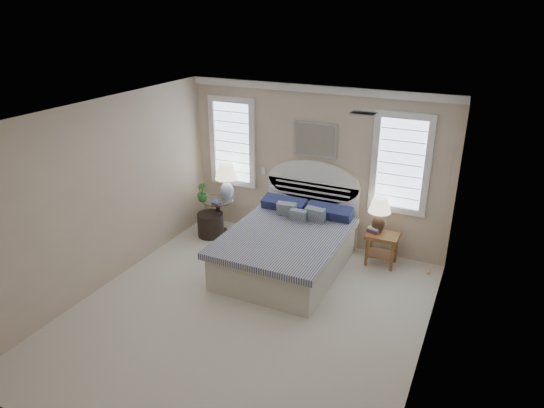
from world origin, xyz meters
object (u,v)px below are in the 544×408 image
(bed, at_px, (289,244))
(lamp_right, at_px, (379,211))
(side_table_left, at_px, (218,213))
(nightstand_right, at_px, (382,242))
(lamp_left, at_px, (226,177))
(floor_pot, at_px, (211,225))

(bed, height_order, lamp_right, bed)
(side_table_left, relative_size, nightstand_right, 1.19)
(side_table_left, bearing_deg, lamp_left, 53.66)
(side_table_left, height_order, lamp_right, lamp_right)
(bed, distance_m, nightstand_right, 1.47)
(lamp_left, bearing_deg, floor_pot, -116.65)
(bed, height_order, floor_pot, bed)
(bed, distance_m, side_table_left, 1.75)
(lamp_right, bearing_deg, nightstand_right, -33.28)
(nightstand_right, height_order, lamp_left, lamp_left)
(nightstand_right, bearing_deg, bed, -151.97)
(nightstand_right, relative_size, floor_pot, 1.14)
(nightstand_right, bearing_deg, lamp_right, 146.72)
(side_table_left, bearing_deg, lamp_right, 3.37)
(bed, distance_m, floor_pot, 1.76)
(floor_pot, bearing_deg, lamp_right, 6.87)
(bed, xyz_separation_m, lamp_left, (-1.54, 0.74, 0.64))
(nightstand_right, xyz_separation_m, floor_pot, (-3.01, -0.28, -0.17))
(bed, xyz_separation_m, lamp_right, (1.20, 0.76, 0.50))
(floor_pot, xyz_separation_m, lamp_left, (0.17, 0.33, 0.81))
(bed, relative_size, nightstand_right, 4.29)
(lamp_left, xyz_separation_m, lamp_right, (2.74, 0.02, -0.14))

